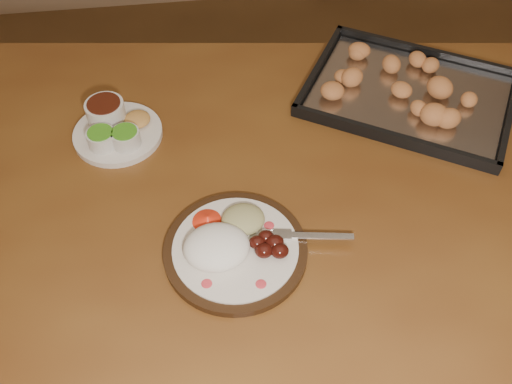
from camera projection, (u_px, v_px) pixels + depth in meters
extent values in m
cube|color=brown|center=(243.00, 199.00, 1.05)|extent=(1.60, 1.09, 0.04)
cylinder|color=#4A3016|center=(3.00, 178.00, 1.58)|extent=(0.07, 0.07, 0.71)
cylinder|color=#4A3016|center=(492.00, 178.00, 1.58)|extent=(0.07, 0.07, 0.71)
cylinder|color=black|center=(236.00, 251.00, 0.94)|extent=(0.24, 0.24, 0.01)
cylinder|color=silver|center=(235.00, 248.00, 0.94)|extent=(0.21, 0.21, 0.01)
ellipsoid|color=#CF313C|center=(207.00, 284.00, 0.89)|extent=(0.02, 0.02, 0.00)
ellipsoid|color=#CF313C|center=(261.00, 284.00, 0.89)|extent=(0.02, 0.02, 0.00)
ellipsoid|color=#CF313C|center=(269.00, 225.00, 0.96)|extent=(0.02, 0.02, 0.00)
ellipsoid|color=#CF313C|center=(189.00, 244.00, 0.94)|extent=(0.02, 0.02, 0.00)
ellipsoid|color=white|center=(217.00, 247.00, 0.92)|extent=(0.11, 0.10, 0.05)
ellipsoid|color=#47120A|center=(264.00, 251.00, 0.92)|extent=(0.03, 0.03, 0.02)
ellipsoid|color=#47120A|center=(275.00, 242.00, 0.93)|extent=(0.03, 0.03, 0.02)
ellipsoid|color=#47120A|center=(266.00, 237.00, 0.93)|extent=(0.03, 0.03, 0.02)
ellipsoid|color=#47120A|center=(280.00, 251.00, 0.92)|extent=(0.03, 0.03, 0.02)
ellipsoid|color=#47120A|center=(257.00, 242.00, 0.93)|extent=(0.03, 0.03, 0.02)
ellipsoid|color=tan|center=(243.00, 219.00, 0.96)|extent=(0.08, 0.07, 0.03)
cone|color=red|center=(208.00, 219.00, 0.96)|extent=(0.07, 0.07, 0.02)
cube|color=silver|center=(319.00, 236.00, 0.95)|extent=(0.12, 0.03, 0.00)
cube|color=silver|center=(282.00, 234.00, 0.95)|extent=(0.03, 0.02, 0.00)
cylinder|color=silver|center=(270.00, 238.00, 0.94)|extent=(0.03, 0.01, 0.00)
cylinder|color=silver|center=(270.00, 235.00, 0.95)|extent=(0.03, 0.01, 0.00)
cylinder|color=silver|center=(270.00, 233.00, 0.95)|extent=(0.03, 0.01, 0.00)
cylinder|color=silver|center=(270.00, 230.00, 0.95)|extent=(0.03, 0.01, 0.00)
cylinder|color=silver|center=(118.00, 134.00, 1.12)|extent=(0.17, 0.17, 0.01)
cylinder|color=silver|center=(102.00, 139.00, 1.08)|extent=(0.05, 0.05, 0.03)
cylinder|color=#3F8F1C|center=(100.00, 133.00, 1.07)|extent=(0.05, 0.05, 0.00)
cylinder|color=silver|center=(126.00, 138.00, 1.08)|extent=(0.05, 0.05, 0.03)
cylinder|color=#3F8F1C|center=(124.00, 132.00, 1.07)|extent=(0.05, 0.05, 0.00)
cylinder|color=silver|center=(106.00, 112.00, 1.12)|extent=(0.08, 0.08, 0.04)
cylinder|color=#39130A|center=(104.00, 104.00, 1.10)|extent=(0.07, 0.07, 0.00)
ellipsoid|color=#C07C43|center=(137.00, 119.00, 1.12)|extent=(0.05, 0.05, 0.02)
cube|color=black|center=(408.00, 96.00, 1.20)|extent=(0.51, 0.47, 0.01)
cube|color=black|center=(425.00, 52.00, 1.27)|extent=(0.36, 0.22, 0.02)
cube|color=black|center=(392.00, 137.00, 1.10)|extent=(0.36, 0.22, 0.02)
cube|color=black|center=(509.00, 117.00, 1.13)|extent=(0.16, 0.27, 0.02)
cube|color=black|center=(319.00, 67.00, 1.24)|extent=(0.16, 0.27, 0.02)
cube|color=silver|center=(409.00, 94.00, 1.19)|extent=(0.47, 0.43, 0.00)
ellipsoid|color=#B5733F|center=(436.00, 94.00, 1.17)|extent=(0.05, 0.04, 0.03)
ellipsoid|color=#B5733F|center=(461.00, 92.00, 1.17)|extent=(0.06, 0.06, 0.03)
ellipsoid|color=#B5733F|center=(439.00, 73.00, 1.21)|extent=(0.06, 0.06, 0.03)
ellipsoid|color=#B5733F|center=(430.00, 77.00, 1.20)|extent=(0.05, 0.05, 0.03)
ellipsoid|color=#B5733F|center=(410.00, 64.00, 1.23)|extent=(0.05, 0.05, 0.03)
ellipsoid|color=#B5733F|center=(399.00, 75.00, 1.20)|extent=(0.06, 0.06, 0.03)
ellipsoid|color=#B5733F|center=(368.00, 68.00, 1.22)|extent=(0.06, 0.06, 0.03)
ellipsoid|color=#B5733F|center=(378.00, 79.00, 1.20)|extent=(0.05, 0.04, 0.03)
ellipsoid|color=#B5733F|center=(354.00, 80.00, 1.19)|extent=(0.06, 0.06, 0.03)
ellipsoid|color=#B5733F|center=(376.00, 98.00, 1.16)|extent=(0.06, 0.06, 0.03)
ellipsoid|color=#B5733F|center=(401.00, 97.00, 1.16)|extent=(0.05, 0.05, 0.03)
ellipsoid|color=#B5733F|center=(415.00, 109.00, 1.14)|extent=(0.05, 0.05, 0.03)
ellipsoid|color=#B5733F|center=(424.00, 115.00, 1.12)|extent=(0.06, 0.06, 0.03)
ellipsoid|color=#B5733F|center=(465.00, 109.00, 1.14)|extent=(0.06, 0.06, 0.03)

